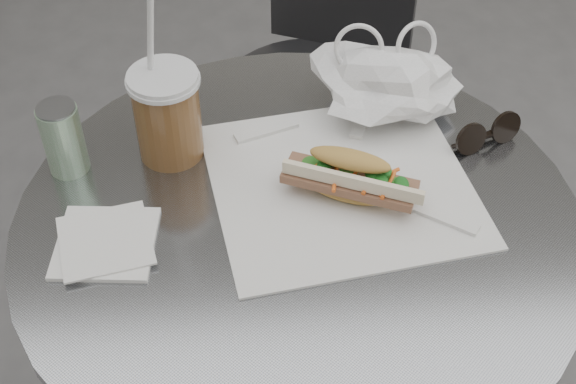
{
  "coord_description": "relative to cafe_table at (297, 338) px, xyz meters",
  "views": [
    {
      "loc": [
        -0.07,
        -0.53,
        1.51
      ],
      "look_at": [
        -0.01,
        0.2,
        0.79
      ],
      "focal_mm": 50.0,
      "sensor_mm": 36.0,
      "label": 1
    }
  ],
  "objects": [
    {
      "name": "plastic_bag",
      "position": [
        0.15,
        0.21,
        0.33
      ],
      "size": [
        0.22,
        0.18,
        0.1
      ],
      "primitive_type": null,
      "rotation": [
        0.0,
        0.0,
        0.13
      ],
      "color": "white",
      "rests_on": "cafe_table"
    },
    {
      "name": "sunglasses",
      "position": [
        0.28,
        0.13,
        0.29
      ],
      "size": [
        0.11,
        0.06,
        0.05
      ],
      "rotation": [
        0.0,
        0.0,
        0.38
      ],
      "color": "black",
      "rests_on": "cafe_table"
    },
    {
      "name": "cafe_table",
      "position": [
        0.0,
        0.0,
        0.0
      ],
      "size": [
        0.76,
        0.76,
        0.74
      ],
      "color": "slate",
      "rests_on": "ground"
    },
    {
      "name": "napkin_stack",
      "position": [
        -0.25,
        -0.03,
        0.28
      ],
      "size": [
        0.14,
        0.14,
        0.01
      ],
      "color": "white",
      "rests_on": "cafe_table"
    },
    {
      "name": "drink_can",
      "position": [
        -0.31,
        0.12,
        0.33
      ],
      "size": [
        0.06,
        0.06,
        0.11
      ],
      "color": "#58985C",
      "rests_on": "cafe_table"
    },
    {
      "name": "sandwich_paper",
      "position": [
        0.06,
        0.06,
        0.28
      ],
      "size": [
        0.4,
        0.38,
        0.0
      ],
      "primitive_type": "cube",
      "rotation": [
        0.0,
        0.0,
        0.16
      ],
      "color": "white",
      "rests_on": "cafe_table"
    },
    {
      "name": "banh_mi",
      "position": [
        0.07,
        0.03,
        0.31
      ],
      "size": [
        0.24,
        0.17,
        0.08
      ],
      "rotation": [
        0.0,
        0.0,
        -0.4
      ],
      "color": "tan",
      "rests_on": "sandwich_paper"
    },
    {
      "name": "chair_far",
      "position": [
        0.1,
        0.64,
        -0.12
      ],
      "size": [
        0.43,
        0.45,
        0.76
      ],
      "rotation": [
        0.0,
        0.0,
        2.75
      ],
      "color": "#2C2C2F",
      "rests_on": "ground"
    },
    {
      "name": "iced_coffee",
      "position": [
        -0.17,
        0.14,
        0.35
      ],
      "size": [
        0.1,
        0.1,
        0.29
      ],
      "color": "brown",
      "rests_on": "cafe_table"
    }
  ]
}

